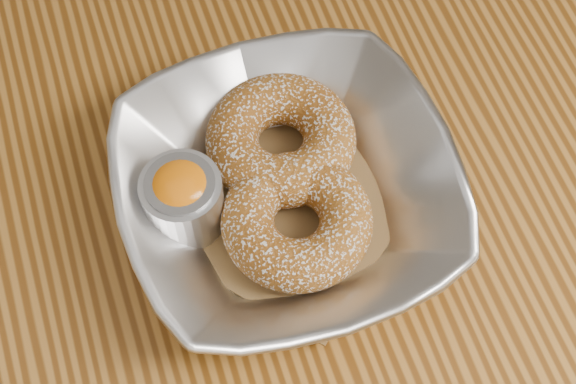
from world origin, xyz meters
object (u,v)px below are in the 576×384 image
object	(u,v)px
table	(319,308)
ramekin	(183,199)
donut_back	(281,139)
donut_front	(297,221)
serving_bowl	(288,194)

from	to	relation	value
table	ramekin	bearing A→B (deg)	146.50
donut_back	table	bearing A→B (deg)	-87.34
table	donut_front	world-z (taller)	donut_front
donut_front	ramekin	world-z (taller)	ramekin
donut_back	donut_front	world-z (taller)	donut_back
serving_bowl	ramekin	distance (m)	0.07
serving_bowl	donut_front	bearing A→B (deg)	-92.51
donut_front	serving_bowl	bearing A→B (deg)	87.49
table	serving_bowl	xyz separation A→B (m)	(-0.01, 0.04, 0.13)
table	donut_front	distance (m)	0.13
serving_bowl	donut_front	world-z (taller)	serving_bowl
serving_bowl	table	bearing A→B (deg)	-72.59
donut_front	ramekin	xyz separation A→B (m)	(-0.07, 0.03, 0.01)
donut_front	ramekin	bearing A→B (deg)	152.54
donut_front	donut_back	bearing A→B (deg)	81.32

